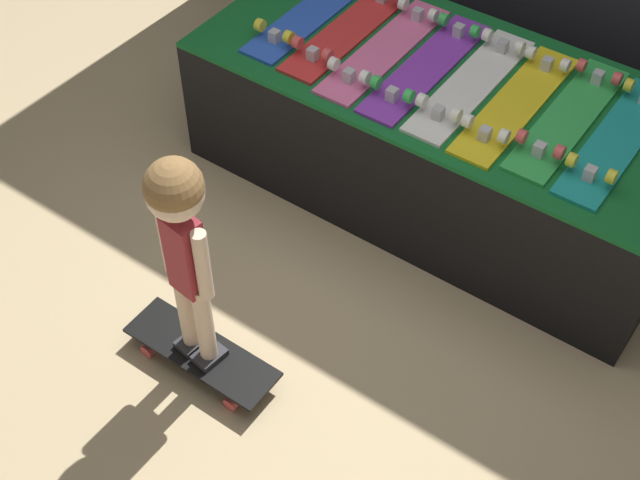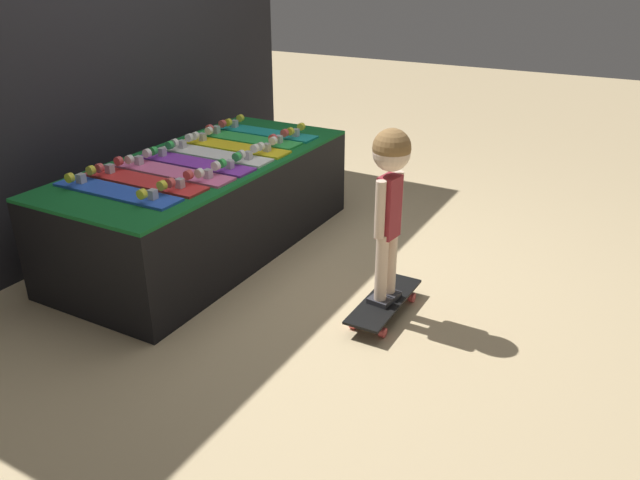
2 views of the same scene
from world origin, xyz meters
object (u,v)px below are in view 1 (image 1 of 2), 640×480
object	(u,v)px
skateboard_purple_on_rack	(426,66)
skateboard_yellow_on_rack	(516,102)
skateboard_red_on_rack	(349,28)
skateboard_pink_on_rack	(384,48)
child	(181,229)
skateboard_teal_on_rack	(617,138)
skateboard_white_on_rack	(471,83)
skateboard_green_on_rack	(568,117)
skateboard_on_floor	(202,353)
skateboard_blue_on_rack	(311,12)

from	to	relation	value
skateboard_purple_on_rack	skateboard_yellow_on_rack	distance (m)	0.40
skateboard_red_on_rack	skateboard_purple_on_rack	distance (m)	0.40
skateboard_pink_on_rack	child	size ratio (longest dim) A/B	0.85
skateboard_purple_on_rack	skateboard_teal_on_rack	bearing A→B (deg)	1.78
skateboard_red_on_rack	child	distance (m)	1.40
skateboard_yellow_on_rack	skateboard_white_on_rack	bearing A→B (deg)	178.30
skateboard_pink_on_rack	skateboard_teal_on_rack	size ratio (longest dim) A/B	1.00
child	skateboard_green_on_rack	bearing A→B (deg)	69.23
skateboard_teal_on_rack	skateboard_purple_on_rack	bearing A→B (deg)	-178.22
skateboard_yellow_on_rack	skateboard_teal_on_rack	world-z (taller)	same
skateboard_purple_on_rack	skateboard_on_floor	xyz separation A→B (m)	(-0.12, -1.33, -0.55)
skateboard_white_on_rack	skateboard_yellow_on_rack	world-z (taller)	same
skateboard_red_on_rack	skateboard_pink_on_rack	bearing A→B (deg)	-9.48
skateboard_purple_on_rack	child	size ratio (longest dim) A/B	0.85
skateboard_blue_on_rack	skateboard_green_on_rack	bearing A→B (deg)	-0.42
skateboard_green_on_rack	skateboard_pink_on_rack	bearing A→B (deg)	-177.56
skateboard_red_on_rack	child	world-z (taller)	child
skateboard_purple_on_rack	skateboard_on_floor	distance (m)	1.44
skateboard_green_on_rack	skateboard_on_floor	xyz separation A→B (m)	(-0.72, -1.36, -0.55)
skateboard_pink_on_rack	child	bearing A→B (deg)	-86.55
child	skateboard_purple_on_rack	bearing A→B (deg)	91.93
skateboard_blue_on_rack	skateboard_pink_on_rack	xyz separation A→B (m)	(0.40, -0.04, 0.00)
skateboard_teal_on_rack	child	size ratio (longest dim) A/B	0.85
skateboard_red_on_rack	skateboard_teal_on_rack	size ratio (longest dim) A/B	1.00
skateboard_white_on_rack	skateboard_pink_on_rack	bearing A→B (deg)	-179.43
skateboard_green_on_rack	child	world-z (taller)	child
skateboard_teal_on_rack	skateboard_yellow_on_rack	bearing A→B (deg)	-176.57
skateboard_white_on_rack	child	bearing A→B (deg)	-103.52
child	skateboard_blue_on_rack	bearing A→B (deg)	116.41
skateboard_on_floor	child	distance (m)	0.67
skateboard_pink_on_rack	skateboard_green_on_rack	distance (m)	0.80
skateboard_yellow_on_rack	child	xyz separation A→B (m)	(-0.52, -1.33, 0.12)
skateboard_red_on_rack	skateboard_yellow_on_rack	size ratio (longest dim) A/B	1.00
skateboard_purple_on_rack	skateboard_yellow_on_rack	xyz separation A→B (m)	(0.40, 0.00, 0.00)
skateboard_pink_on_rack	skateboard_teal_on_rack	xyz separation A→B (m)	(1.00, 0.02, 0.00)
skateboard_red_on_rack	skateboard_white_on_rack	xyz separation A→B (m)	(0.60, -0.03, 0.00)
skateboard_purple_on_rack	skateboard_teal_on_rack	xyz separation A→B (m)	(0.80, 0.02, 0.00)
skateboard_red_on_rack	skateboard_green_on_rack	xyz separation A→B (m)	(1.00, 0.00, 0.00)
skateboard_red_on_rack	skateboard_pink_on_rack	xyz separation A→B (m)	(0.20, -0.03, 0.00)
skateboard_purple_on_rack	child	world-z (taller)	child
skateboard_purple_on_rack	skateboard_green_on_rack	distance (m)	0.60
skateboard_red_on_rack	child	size ratio (longest dim) A/B	0.85
skateboard_on_floor	skateboard_pink_on_rack	bearing A→B (deg)	93.45
skateboard_purple_on_rack	child	distance (m)	1.34
skateboard_purple_on_rack	child	xyz separation A→B (m)	(-0.12, -1.33, 0.12)
skateboard_green_on_rack	skateboard_on_floor	distance (m)	1.64
skateboard_green_on_rack	skateboard_red_on_rack	bearing A→B (deg)	-179.96
skateboard_yellow_on_rack	skateboard_blue_on_rack	bearing A→B (deg)	177.43
skateboard_blue_on_rack	skateboard_green_on_rack	xyz separation A→B (m)	(1.20, -0.01, 0.00)
skateboard_pink_on_rack	skateboard_yellow_on_rack	world-z (taller)	same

